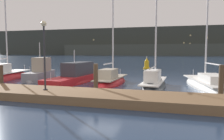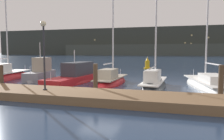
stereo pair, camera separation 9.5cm
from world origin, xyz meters
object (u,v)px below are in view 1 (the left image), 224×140
Objects in this scene: sailboat_berth_7 at (208,87)px; channel_buoy at (147,64)px; dock_lamppost at (44,44)px; motorboat_berth_4 at (74,79)px; sailboat_berth_6 at (154,86)px; motorboat_berth_3 at (40,76)px; sailboat_berth_5 at (111,82)px; sailboat_berth_2 at (3,78)px.

channel_buoy is at bearing 111.20° from sailboat_berth_7.
sailboat_berth_7 is 2.79× the size of dock_lamppost.
motorboat_berth_4 reaches higher than channel_buoy.
motorboat_berth_3 is at bearing 170.97° from sailboat_berth_6.
sailboat_berth_5 is at bearing 163.26° from sailboat_berth_6.
sailboat_berth_2 is at bearing -178.72° from motorboat_berth_4.
sailboat_berth_5 reaches higher than sailboat_berth_2.
sailboat_berth_7 is (17.76, 0.27, -0.06)m from sailboat_berth_2.
sailboat_berth_2 is at bearing -179.13° from sailboat_berth_7.
motorboat_berth_4 is at bearing -104.55° from channel_buoy.
motorboat_berth_3 is at bearing 178.13° from sailboat_berth_7.
sailboat_berth_2 is 2.49× the size of dock_lamppost.
sailboat_berth_7 is 5.93× the size of channel_buoy.
sailboat_berth_2 is 10.50m from dock_lamppost.
channel_buoy is at bearing 98.20° from sailboat_berth_6.
motorboat_berth_3 reaches higher than motorboat_berth_4.
sailboat_berth_2 is 0.89× the size of sailboat_berth_7.
motorboat_berth_4 is at bearing 1.28° from sailboat_berth_2.
sailboat_berth_2 reaches higher than dock_lamppost.
sailboat_berth_6 is 3.99m from sailboat_berth_7.
sailboat_berth_6 is at bearing -162.47° from sailboat_berth_7.
dock_lamppost is at bearing -35.58° from sailboat_berth_2.
sailboat_berth_6 is (6.78, -1.09, -0.12)m from motorboat_berth_4.
motorboat_berth_4 is at bearing 170.86° from sailboat_berth_6.
channel_buoy is (-6.33, 16.31, 0.59)m from sailboat_berth_7.
motorboat_berth_4 is 4.13× the size of channel_buoy.
motorboat_berth_3 is at bearing 125.61° from dock_lamppost.
channel_buoy is at bearing 86.48° from sailboat_berth_5.
sailboat_berth_2 is 17.77m from sailboat_berth_7.
sailboat_berth_5 is 3.69m from sailboat_berth_6.
sailboat_berth_2 is 1.00× the size of sailboat_berth_5.
sailboat_berth_5 reaches higher than sailboat_berth_6.
dock_lamppost is (8.20, -5.86, 2.94)m from sailboat_berth_2.
sailboat_berth_5 is 1.02× the size of sailboat_berth_6.
sailboat_berth_2 is at bearing 144.42° from dock_lamppost.
sailboat_berth_2 reaches higher than channel_buoy.
sailboat_berth_6 is 17.70m from channel_buoy.
dock_lamppost is at bearing -147.34° from sailboat_berth_7.
motorboat_berth_4 is 0.78× the size of sailboat_berth_5.
channel_buoy is (4.26, 16.42, 0.41)m from motorboat_berth_4.
motorboat_berth_3 is 2.61× the size of channel_buoy.
motorboat_berth_4 is at bearing 99.60° from dock_lamppost.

